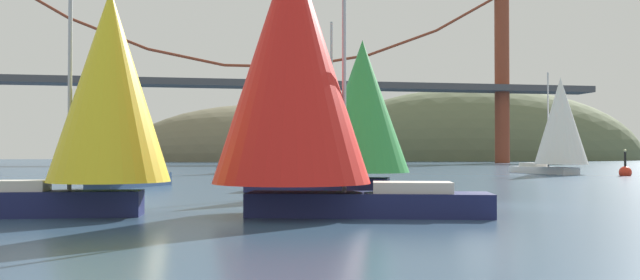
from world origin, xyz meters
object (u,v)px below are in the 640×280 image
sailboat_blue_spinnaker (260,131)px  sailboat_teal_sail (112,119)px  sailboat_green_sail (359,112)px  sailboat_white_mainsail (560,124)px  sailboat_yellow_sail (106,93)px  sailboat_red_spinnaker (296,69)px  channel_buoy (625,172)px

sailboat_blue_spinnaker → sailboat_teal_sail: (-11.39, -28.03, -0.22)m
sailboat_green_sail → sailboat_teal_sail: bearing=155.2°
sailboat_white_mainsail → sailboat_teal_sail: (-39.03, -17.82, -0.74)m
sailboat_blue_spinnaker → sailboat_yellow_sail: size_ratio=0.99×
sailboat_red_spinnaker → sailboat_teal_sail: sailboat_red_spinnaker is taller
sailboat_blue_spinnaker → sailboat_white_mainsail: bearing=-20.3°
sailboat_red_spinnaker → sailboat_green_sail: (5.18, 12.13, -0.71)m
sailboat_teal_sail → sailboat_yellow_sail: bearing=-83.9°
sailboat_green_sail → sailboat_blue_spinnaker: bearing=93.3°
sailboat_white_mainsail → sailboat_blue_spinnaker: bearing=159.7°
sailboat_white_mainsail → sailboat_green_sail: sailboat_white_mainsail is taller
sailboat_blue_spinnaker → sailboat_green_sail: bearing=-86.7°
sailboat_red_spinnaker → channel_buoy: 47.04m
sailboat_red_spinnaker → sailboat_teal_sail: 20.06m
sailboat_green_sail → channel_buoy: bearing=33.4°
sailboat_white_mainsail → sailboat_red_spinnaker: bearing=-130.5°
sailboat_blue_spinnaker → sailboat_yellow_sail: sailboat_yellow_sail is taller
sailboat_green_sail → channel_buoy: 35.45m
sailboat_green_sail → sailboat_yellow_sail: 15.96m
sailboat_green_sail → sailboat_blue_spinnaker: (-1.97, 34.21, 0.06)m
sailboat_green_sail → sailboat_blue_spinnaker: 34.26m
sailboat_green_sail → channel_buoy: size_ratio=3.56×
sailboat_teal_sail → sailboat_blue_spinnaker: bearing=67.9°
sailboat_white_mainsail → sailboat_blue_spinnaker: (-27.64, 10.21, -0.53)m
sailboat_teal_sail → sailboat_yellow_sail: sailboat_teal_sail is taller
sailboat_red_spinnaker → sailboat_yellow_sail: bearing=170.4°
sailboat_white_mainsail → sailboat_red_spinnaker: 47.51m
sailboat_white_mainsail → sailboat_yellow_sail: size_ratio=1.16×
sailboat_green_sail → sailboat_teal_sail: (-13.36, 6.17, -0.16)m
sailboat_white_mainsail → channel_buoy: 7.40m
sailboat_blue_spinnaker → sailboat_yellow_sail: 46.26m
sailboat_blue_spinnaker → channel_buoy: sailboat_blue_spinnaker is taller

